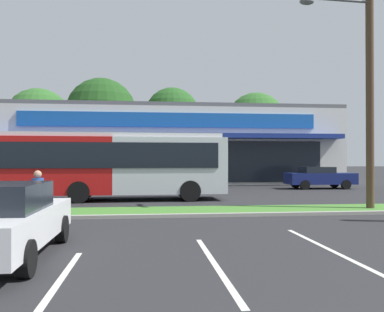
{
  "coord_description": "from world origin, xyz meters",
  "views": [
    {
      "loc": [
        -1.92,
        -1.3,
        1.97
      ],
      "look_at": [
        0.28,
        18.1,
        2.16
      ],
      "focal_mm": 38.57,
      "sensor_mm": 36.0,
      "label": 1
    }
  ],
  "objects_px": {
    "bus_stop_bench": "(21,207)",
    "pedestrian_by_pole": "(38,199)",
    "car_1": "(320,177)",
    "car_3": "(2,220)",
    "utility_pole": "(367,57)",
    "car_2": "(179,178)",
    "city_bus": "(101,164)",
    "car_4": "(76,179)"
  },
  "relations": [
    {
      "from": "city_bus",
      "to": "car_4",
      "type": "distance_m",
      "value": 6.44
    },
    {
      "from": "car_4",
      "to": "car_1",
      "type": "bearing_deg",
      "value": -177.64
    },
    {
      "from": "utility_pole",
      "to": "car_2",
      "type": "bearing_deg",
      "value": 117.79
    },
    {
      "from": "car_1",
      "to": "car_4",
      "type": "bearing_deg",
      "value": -177.64
    },
    {
      "from": "utility_pole",
      "to": "car_4",
      "type": "xyz_separation_m",
      "value": [
        -12.8,
        11.36,
        -5.17
      ]
    },
    {
      "from": "city_bus",
      "to": "car_2",
      "type": "bearing_deg",
      "value": 55.4
    },
    {
      "from": "bus_stop_bench",
      "to": "car_3",
      "type": "xyz_separation_m",
      "value": [
        0.99,
        -4.67,
        0.27
      ]
    },
    {
      "from": "pedestrian_by_pole",
      "to": "utility_pole",
      "type": "bearing_deg",
      "value": 97.04
    },
    {
      "from": "utility_pole",
      "to": "car_4",
      "type": "bearing_deg",
      "value": 138.41
    },
    {
      "from": "car_3",
      "to": "pedestrian_by_pole",
      "type": "distance_m",
      "value": 3.65
    },
    {
      "from": "city_bus",
      "to": "car_2",
      "type": "xyz_separation_m",
      "value": [
        4.31,
        6.6,
        -0.95
      ]
    },
    {
      "from": "car_1",
      "to": "car_4",
      "type": "height_order",
      "value": "car_4"
    },
    {
      "from": "car_2",
      "to": "car_4",
      "type": "distance_m",
      "value": 6.51
    },
    {
      "from": "car_4",
      "to": "pedestrian_by_pole",
      "type": "xyz_separation_m",
      "value": [
        1.24,
        -14.16,
        0.04
      ]
    },
    {
      "from": "car_3",
      "to": "car_4",
      "type": "bearing_deg",
      "value": 4.72
    },
    {
      "from": "city_bus",
      "to": "car_3",
      "type": "distance_m",
      "value": 11.88
    },
    {
      "from": "city_bus",
      "to": "car_4",
      "type": "bearing_deg",
      "value": 108.53
    },
    {
      "from": "bus_stop_bench",
      "to": "car_2",
      "type": "relative_size",
      "value": 0.37
    },
    {
      "from": "bus_stop_bench",
      "to": "pedestrian_by_pole",
      "type": "xyz_separation_m",
      "value": [
        0.77,
        -1.03,
        0.33
      ]
    },
    {
      "from": "bus_stop_bench",
      "to": "car_4",
      "type": "height_order",
      "value": "car_4"
    },
    {
      "from": "car_2",
      "to": "car_3",
      "type": "relative_size",
      "value": 0.91
    },
    {
      "from": "utility_pole",
      "to": "city_bus",
      "type": "bearing_deg",
      "value": 153.14
    },
    {
      "from": "bus_stop_bench",
      "to": "car_3",
      "type": "distance_m",
      "value": 4.78
    },
    {
      "from": "utility_pole",
      "to": "pedestrian_by_pole",
      "type": "relative_size",
      "value": 6.73
    },
    {
      "from": "car_1",
      "to": "car_2",
      "type": "relative_size",
      "value": 1.05
    },
    {
      "from": "utility_pole",
      "to": "city_bus",
      "type": "xyz_separation_m",
      "value": [
        -10.63,
        5.38,
        -4.2
      ]
    },
    {
      "from": "car_4",
      "to": "pedestrian_by_pole",
      "type": "bearing_deg",
      "value": 95.01
    },
    {
      "from": "car_1",
      "to": "pedestrian_by_pole",
      "type": "relative_size",
      "value": 2.76
    },
    {
      "from": "car_1",
      "to": "car_3",
      "type": "relative_size",
      "value": 0.96
    },
    {
      "from": "car_3",
      "to": "car_4",
      "type": "distance_m",
      "value": 17.85
    },
    {
      "from": "car_1",
      "to": "car_2",
      "type": "height_order",
      "value": "car_2"
    },
    {
      "from": "utility_pole",
      "to": "bus_stop_bench",
      "type": "relative_size",
      "value": 7.01
    },
    {
      "from": "utility_pole",
      "to": "car_1",
      "type": "bearing_deg",
      "value": 74.37
    },
    {
      "from": "car_3",
      "to": "pedestrian_by_pole",
      "type": "xyz_separation_m",
      "value": [
        -0.23,
        3.64,
        0.07
      ]
    },
    {
      "from": "car_1",
      "to": "car_4",
      "type": "xyz_separation_m",
      "value": [
        -16.17,
        -0.67,
        0.01
      ]
    },
    {
      "from": "utility_pole",
      "to": "car_4",
      "type": "relative_size",
      "value": 2.4
    },
    {
      "from": "car_1",
      "to": "car_3",
      "type": "bearing_deg",
      "value": -128.53
    },
    {
      "from": "utility_pole",
      "to": "car_2",
      "type": "relative_size",
      "value": 2.57
    },
    {
      "from": "bus_stop_bench",
      "to": "car_1",
      "type": "xyz_separation_m",
      "value": [
        15.69,
        13.79,
        0.28
      ]
    },
    {
      "from": "car_2",
      "to": "pedestrian_by_pole",
      "type": "xyz_separation_m",
      "value": [
        -5.24,
        -14.78,
        0.03
      ]
    },
    {
      "from": "bus_stop_bench",
      "to": "city_bus",
      "type": "bearing_deg",
      "value": -103.38
    },
    {
      "from": "car_1",
      "to": "pedestrian_by_pole",
      "type": "bearing_deg",
      "value": -135.2
    }
  ]
}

